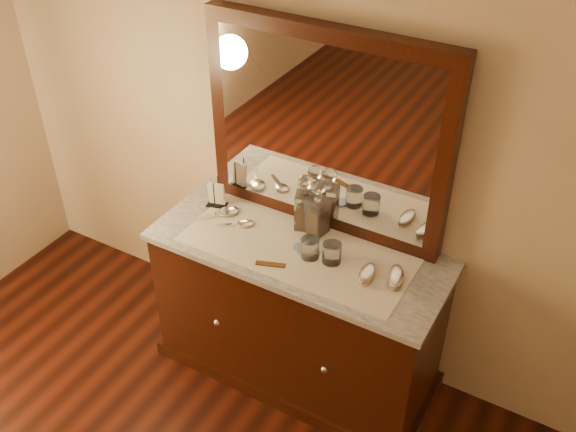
% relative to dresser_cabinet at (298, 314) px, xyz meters
% --- Properties ---
extents(dresser_cabinet, '(1.40, 0.55, 0.82)m').
position_rel_dresser_cabinet_xyz_m(dresser_cabinet, '(0.00, 0.00, 0.00)').
color(dresser_cabinet, black).
rests_on(dresser_cabinet, floor).
extents(dresser_plinth, '(1.46, 0.59, 0.08)m').
position_rel_dresser_cabinet_xyz_m(dresser_plinth, '(0.00, 0.00, -0.37)').
color(dresser_plinth, black).
rests_on(dresser_plinth, floor).
extents(knob_left, '(0.04, 0.04, 0.04)m').
position_rel_dresser_cabinet_xyz_m(knob_left, '(-0.30, -0.28, 0.04)').
color(knob_left, silver).
rests_on(knob_left, dresser_cabinet).
extents(knob_right, '(0.04, 0.04, 0.04)m').
position_rel_dresser_cabinet_xyz_m(knob_right, '(0.30, -0.28, 0.04)').
color(knob_right, silver).
rests_on(knob_right, dresser_cabinet).
extents(marble_top, '(1.44, 0.59, 0.03)m').
position_rel_dresser_cabinet_xyz_m(marble_top, '(0.00, 0.00, 0.42)').
color(marble_top, silver).
rests_on(marble_top, dresser_cabinet).
extents(mirror_frame, '(1.20, 0.08, 1.00)m').
position_rel_dresser_cabinet_xyz_m(mirror_frame, '(0.00, 0.25, 0.94)').
color(mirror_frame, black).
rests_on(mirror_frame, marble_top).
extents(mirror_glass, '(1.06, 0.01, 0.86)m').
position_rel_dresser_cabinet_xyz_m(mirror_glass, '(0.00, 0.21, 0.94)').
color(mirror_glass, white).
rests_on(mirror_glass, marble_top).
extents(lace_runner, '(1.10, 0.45, 0.00)m').
position_rel_dresser_cabinet_xyz_m(lace_runner, '(0.00, -0.02, 0.44)').
color(lace_runner, beige).
rests_on(lace_runner, marble_top).
extents(pin_dish, '(0.09, 0.09, 0.01)m').
position_rel_dresser_cabinet_xyz_m(pin_dish, '(0.02, -0.01, 0.45)').
color(pin_dish, white).
rests_on(pin_dish, lace_runner).
extents(comb, '(0.14, 0.07, 0.01)m').
position_rel_dresser_cabinet_xyz_m(comb, '(-0.05, -0.18, 0.45)').
color(comb, brown).
rests_on(comb, lace_runner).
extents(napkin_rack, '(0.12, 0.09, 0.16)m').
position_rel_dresser_cabinet_xyz_m(napkin_rack, '(-0.53, 0.10, 0.50)').
color(napkin_rack, black).
rests_on(napkin_rack, marble_top).
extents(decanter_left, '(0.12, 0.12, 0.30)m').
position_rel_dresser_cabinet_xyz_m(decanter_left, '(-0.05, 0.16, 0.56)').
color(decanter_left, brown).
rests_on(decanter_left, lace_runner).
extents(decanter_right, '(0.11, 0.11, 0.30)m').
position_rel_dresser_cabinet_xyz_m(decanter_right, '(0.02, 0.15, 0.56)').
color(decanter_right, brown).
rests_on(decanter_right, lace_runner).
extents(brush_near, '(0.08, 0.15, 0.04)m').
position_rel_dresser_cabinet_xyz_m(brush_near, '(0.37, -0.04, 0.46)').
color(brush_near, '#8F7957').
rests_on(brush_near, lace_runner).
extents(brush_far, '(0.11, 0.17, 0.04)m').
position_rel_dresser_cabinet_xyz_m(brush_far, '(0.49, 0.00, 0.47)').
color(brush_far, '#8F7957').
rests_on(brush_far, lace_runner).
extents(hand_mirror_outer, '(0.18, 0.21, 0.02)m').
position_rel_dresser_cabinet_xyz_m(hand_mirror_outer, '(-0.45, 0.05, 0.45)').
color(hand_mirror_outer, silver).
rests_on(hand_mirror_outer, lace_runner).
extents(hand_mirror_inner, '(0.17, 0.14, 0.02)m').
position_rel_dresser_cabinet_xyz_m(hand_mirror_inner, '(-0.33, 0.01, 0.45)').
color(hand_mirror_inner, silver).
rests_on(hand_mirror_inner, lace_runner).
extents(tumblers, '(0.19, 0.11, 0.10)m').
position_rel_dresser_cabinet_xyz_m(tumblers, '(0.13, -0.02, 0.49)').
color(tumblers, white).
rests_on(tumblers, lace_runner).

